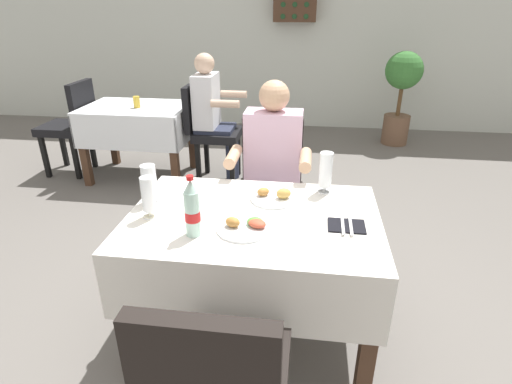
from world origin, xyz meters
The scene contains 19 objects.
ground_plane centered at (0.00, 0.00, 0.00)m, with size 11.00×11.00×0.00m, color #66605B.
back_wall centered at (0.00, 4.31, 1.37)m, with size 11.00×0.12×2.73m, color silver.
main_dining_table centered at (-0.02, 0.00, 0.58)m, with size 1.22×0.84×0.74m.
chair_far_diner_seat centered at (-0.02, 0.81, 0.55)m, with size 0.44×0.50×0.97m.
seated_diner_far centered at (0.00, 0.71, 0.71)m, with size 0.50×0.46×1.26m.
plate_near_camera centered at (-0.04, -0.13, 0.76)m, with size 0.25×0.25×0.06m.
plate_far_diner centered at (0.06, 0.19, 0.76)m, with size 0.24×0.24×0.07m.
beer_glass_left centered at (-0.56, 0.07, 0.85)m, with size 0.08×0.08×0.20m.
beer_glass_middle centered at (-0.51, -0.08, 0.86)m, with size 0.07×0.07×0.21m.
beer_glass_right centered at (0.32, 0.32, 0.87)m, with size 0.07×0.07×0.23m.
cola_bottle_primary centered at (-0.26, -0.21, 0.87)m, with size 0.07×0.07×0.28m.
napkin_cutlery_set centered at (0.42, -0.05, 0.75)m, with size 0.17×0.19×0.01m.
background_dining_table centered at (-1.49, 2.10, 0.56)m, with size 1.03×0.73×0.74m.
background_chair_left centered at (-2.22, 2.10, 0.55)m, with size 0.50×0.44×0.97m.
background_chair_right centered at (-0.77, 2.10, 0.55)m, with size 0.50×0.44×0.97m.
background_patron centered at (-0.72, 2.10, 0.71)m, with size 0.46×0.50×1.26m.
background_table_tumbler centered at (-1.46, 2.05, 0.80)m, with size 0.06×0.06×0.11m, color gold.
potted_plant_corner centered at (1.33, 3.58, 0.70)m, with size 0.45×0.45×1.15m.
wall_bottle_rack centered at (-0.05, 4.15, 1.65)m, with size 0.56×0.21×0.42m.
Camera 1 is at (0.22, -1.72, 1.68)m, focal length 28.56 mm.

